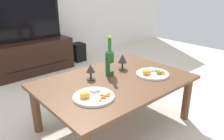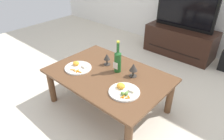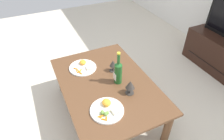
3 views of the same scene
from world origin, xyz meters
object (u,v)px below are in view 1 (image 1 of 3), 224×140
Objects in this scene: wine_bottle at (110,61)px; goblet_right at (123,59)px; floor_speaker at (78,52)px; goblet_left at (91,69)px; tv_screen at (27,18)px; dinner_plate_left at (93,96)px; tv_stand at (32,56)px; dining_table at (115,87)px; dinner_plate_right at (152,73)px.

wine_bottle is 2.38× the size of goblet_right.
wine_bottle is (-0.71, -1.63, 0.41)m from floor_speaker.
goblet_left is (-0.18, 0.03, -0.04)m from wine_bottle.
dinner_plate_left is (-0.31, -1.87, -0.31)m from tv_screen.
tv_stand is 1.17× the size of tv_screen.
tv_stand is at bearing 90.31° from dining_table.
dining_table is at bearing -108.65° from wine_bottle.
goblet_right reaches higher than tv_stand.
dinner_plate_right reaches higher than floor_speaker.
dinner_plate_right is (0.46, -0.27, -0.07)m from goblet_left.
dining_table is 0.25m from goblet_left.
dinner_plate_left is (-0.36, -0.24, -0.12)m from wine_bottle.
tv_screen is 3.22× the size of dinner_plate_left.
tv_stand is at bearing 97.93° from goblet_right.
goblet_right is at bearing 9.43° from wine_bottle.
wine_bottle reaches higher than goblet_right.
goblet_left is at bearing 149.46° from dinner_plate_right.
wine_bottle is at bearing -116.58° from floor_speaker.
dinner_plate_left is (-0.31, -1.88, 0.21)m from tv_stand.
dinner_plate_right is (0.10, -0.27, -0.08)m from goblet_right.
dining_table is 1.79m from tv_screen.
goblet_left reaches higher than dinner_plate_right.
floor_speaker is at bearing 71.48° from goblet_right.
floor_speaker is 1.82m from wine_bottle.
wine_bottle reaches higher than dining_table.
goblet_right reaches higher than dining_table.
dining_table is at bearing 157.04° from dinner_plate_right.
tv_stand is 3.82× the size of dinner_plate_right.
floor_speaker is at bearing 60.81° from goblet_left.
floor_speaker is at bearing -0.75° from tv_screen.
goblet_right reaches higher than dinner_plate_right.
goblet_right is (0.22, -1.61, -0.23)m from tv_screen.
tv_stand is 1.65m from goblet_right.
goblet_right is 0.60m from dinner_plate_left.
dinner_plate_right is at bearing -80.24° from tv_screen.
dinner_plate_right is at bearing -69.91° from goblet_right.
wine_bottle is 1.20× the size of dinner_plate_right.
floor_speaker is 2.17m from dinner_plate_left.
tv_stand is at bearing 80.58° from dinner_plate_left.
tv_stand is 3.77× the size of dinner_plate_left.
dinner_plate_left is at bearing 179.87° from dinner_plate_right.
tv_stand is 1.92m from dinner_plate_right.
goblet_right is at bearing -82.06° from tv_screen.
goblet_left reaches higher than tv_stand.
dinner_plate_left is at bearing -153.47° from goblet_right.
goblet_left is at bearing 170.57° from wine_bottle.
goblet_right is (0.18, 0.03, -0.03)m from wine_bottle.
tv_screen is at bearing 99.76° from dinner_plate_right.
dining_table reaches higher than floor_speaker.
wine_bottle is (0.05, -1.64, 0.33)m from tv_stand.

